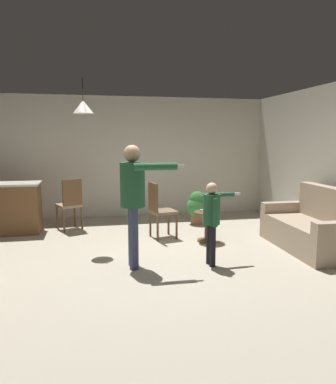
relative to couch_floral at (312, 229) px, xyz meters
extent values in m
plane|color=#B2A893|center=(-2.57, 0.05, -0.33)|extent=(7.68, 7.68, 0.00)
cube|color=silver|center=(-2.57, 3.25, 1.02)|extent=(6.40, 0.10, 2.70)
cube|color=tan|center=(-0.06, 0.00, -0.11)|extent=(0.89, 1.46, 0.45)
cube|color=tan|center=(0.27, -0.01, 0.39)|extent=(0.24, 1.44, 0.55)
cube|color=tan|center=(-0.04, 0.81, -0.02)|extent=(0.85, 0.20, 0.63)
cylinder|color=brown|center=(0.29, 0.79, -0.30)|extent=(0.05, 0.05, 0.06)
cylinder|color=brown|center=(-0.40, -0.79, -0.30)|extent=(0.05, 0.05, 0.06)
cylinder|color=brown|center=(-0.36, 0.81, -0.30)|extent=(0.05, 0.05, 0.06)
cube|color=brown|center=(-5.02, 2.07, 0.12)|extent=(1.20, 0.60, 0.91)
cube|color=beige|center=(-5.02, 2.07, 0.60)|extent=(1.26, 0.66, 0.04)
cylinder|color=brown|center=(-1.52, 0.76, 0.17)|extent=(0.44, 0.44, 0.03)
cylinder|color=brown|center=(-1.52, 0.76, -0.09)|extent=(0.06, 0.06, 0.49)
cylinder|color=brown|center=(-1.52, 0.76, -0.32)|extent=(0.31, 0.31, 0.03)
cylinder|color=#384260|center=(-2.90, -0.17, 0.09)|extent=(0.12, 0.12, 0.85)
cylinder|color=#384260|center=(-2.90, -0.35, 0.09)|extent=(0.12, 0.12, 0.85)
cylinder|color=#265938|center=(-2.90, -0.26, 0.82)|extent=(0.34, 0.34, 0.60)
sphere|color=tan|center=(-2.90, -0.26, 1.23)|extent=(0.23, 0.23, 0.23)
cylinder|color=#265938|center=(-2.90, -0.07, 0.79)|extent=(0.10, 0.10, 0.56)
cylinder|color=#265938|center=(-2.62, -0.46, 1.07)|extent=(0.57, 0.10, 0.10)
cube|color=white|center=(-2.31, -0.46, 1.07)|extent=(0.13, 0.04, 0.04)
cylinder|color=black|center=(-1.84, -0.35, -0.04)|extent=(0.09, 0.09, 0.59)
cylinder|color=black|center=(-1.83, -0.47, -0.04)|extent=(0.09, 0.09, 0.59)
cylinder|color=#265938|center=(-1.83, -0.41, 0.47)|extent=(0.23, 0.23, 0.42)
sphere|color=#D8AD8C|center=(-1.83, -0.41, 0.75)|extent=(0.16, 0.16, 0.16)
cylinder|color=#265938|center=(-1.64, -0.26, 0.64)|extent=(0.40, 0.09, 0.07)
cube|color=white|center=(-1.42, -0.25, 0.64)|extent=(0.13, 0.04, 0.04)
cylinder|color=#265938|center=(-1.83, -0.54, 0.44)|extent=(0.07, 0.07, 0.39)
cylinder|color=brown|center=(-2.42, 1.29, -0.11)|extent=(0.04, 0.04, 0.45)
cylinder|color=brown|center=(-2.35, 0.94, -0.11)|extent=(0.04, 0.04, 0.45)
cylinder|color=brown|center=(-2.06, 1.36, -0.11)|extent=(0.04, 0.04, 0.45)
cylinder|color=brown|center=(-1.99, 1.01, -0.11)|extent=(0.04, 0.04, 0.45)
cube|color=#7F664C|center=(-2.21, 1.15, 0.14)|extent=(0.50, 0.50, 0.05)
cube|color=brown|center=(-2.39, 1.11, 0.42)|extent=(0.11, 0.38, 0.50)
cylinder|color=brown|center=(-3.97, 1.91, -0.11)|extent=(0.04, 0.04, 0.45)
cylinder|color=brown|center=(-3.65, 2.06, -0.11)|extent=(0.04, 0.04, 0.45)
cylinder|color=brown|center=(-4.12, 2.24, -0.11)|extent=(0.04, 0.04, 0.45)
cylinder|color=brown|center=(-3.79, 2.39, -0.11)|extent=(0.04, 0.04, 0.45)
cube|color=#997F60|center=(-3.88, 2.15, 0.14)|extent=(0.56, 0.56, 0.05)
cube|color=brown|center=(-3.81, 1.97, 0.42)|extent=(0.36, 0.19, 0.50)
cylinder|color=brown|center=(-1.30, 2.09, -0.23)|extent=(0.26, 0.26, 0.20)
sphere|color=#387F3D|center=(-1.30, 2.09, 0.03)|extent=(0.45, 0.45, 0.45)
sphere|color=#387F3D|center=(-1.30, 2.09, 0.18)|extent=(0.33, 0.33, 0.33)
cube|color=white|center=(-1.57, 0.79, 0.21)|extent=(0.11, 0.13, 0.04)
cone|color=silver|center=(-3.53, 0.86, 1.92)|extent=(0.32, 0.32, 0.20)
cylinder|color=black|center=(-3.53, 0.86, 2.19)|extent=(0.01, 0.01, 0.36)
camera|label=1|loc=(-3.43, -5.13, 1.41)|focal=34.30mm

